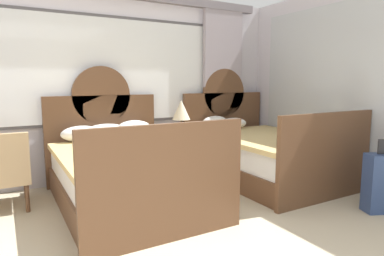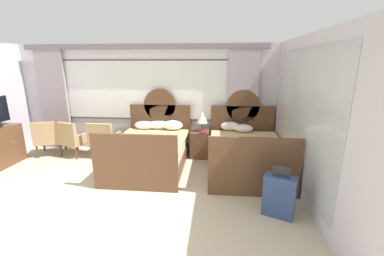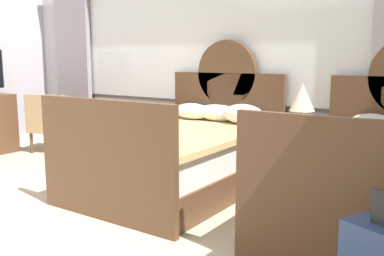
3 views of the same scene
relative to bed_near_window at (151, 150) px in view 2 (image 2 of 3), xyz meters
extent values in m
plane|color=#BCAD8E|center=(-0.39, -2.57, -0.38)|extent=(24.00, 24.00, 0.00)
cube|color=silver|center=(-0.39, 1.14, 0.97)|extent=(6.52, 0.07, 2.70)
cube|color=#575459|center=(-0.39, 1.10, 1.19)|extent=(4.49, 0.02, 1.52)
cube|color=white|center=(-0.39, 1.09, 1.19)|extent=(4.41, 0.02, 1.44)
cube|color=#998E99|center=(-2.82, 1.01, 0.92)|extent=(0.73, 0.08, 2.60)
cube|color=#998E99|center=(2.04, 1.01, 0.92)|extent=(0.73, 0.08, 2.60)
cube|color=slate|center=(-0.39, 1.01, 2.24)|extent=(5.99, 0.10, 0.12)
cube|color=silver|center=(2.90, -1.03, 0.97)|extent=(0.07, 4.28, 2.70)
cube|color=#B2B7BC|center=(2.86, -0.73, 0.97)|extent=(0.01, 3.00, 2.27)
cube|color=brown|center=(0.00, -0.06, -0.23)|extent=(1.46, 2.05, 0.30)
cube|color=white|center=(0.00, -0.06, 0.07)|extent=(1.40, 1.95, 0.29)
cube|color=tan|center=(0.00, -0.14, 0.24)|extent=(1.50, 1.85, 0.06)
cube|color=brown|center=(0.00, 1.00, 0.23)|extent=(1.54, 0.06, 1.22)
cylinder|color=brown|center=(0.00, 1.00, 0.85)|extent=(0.80, 0.06, 0.80)
cube|color=brown|center=(0.00, -1.11, 0.15)|extent=(1.54, 0.06, 1.06)
ellipsoid|color=white|center=(-0.34, 0.75, 0.37)|extent=(0.51, 0.28, 0.20)
ellipsoid|color=white|center=(-0.01, 0.80, 0.37)|extent=(0.58, 0.29, 0.20)
ellipsoid|color=white|center=(0.37, 0.74, 0.39)|extent=(0.49, 0.31, 0.23)
cube|color=brown|center=(2.06, -0.06, -0.23)|extent=(1.46, 2.05, 0.30)
cube|color=white|center=(2.06, -0.06, 0.07)|extent=(1.40, 1.95, 0.29)
cube|color=tan|center=(2.06, -0.14, 0.24)|extent=(1.50, 1.85, 0.06)
cube|color=brown|center=(2.06, 1.00, 0.23)|extent=(1.54, 0.06, 1.22)
cylinder|color=brown|center=(2.06, 1.00, 0.85)|extent=(0.80, 0.06, 0.80)
cube|color=brown|center=(2.06, -1.11, 0.15)|extent=(1.54, 0.06, 1.06)
ellipsoid|color=white|center=(1.76, 0.81, 0.38)|extent=(0.46, 0.27, 0.22)
ellipsoid|color=white|center=(2.06, 0.72, 0.36)|extent=(0.46, 0.33, 0.18)
cube|color=brown|center=(1.03, 0.68, -0.05)|extent=(0.44, 0.44, 0.65)
sphere|color=tan|center=(1.03, 0.45, 0.09)|extent=(0.02, 0.02, 0.02)
cylinder|color=brown|center=(1.08, 0.69, 0.28)|extent=(0.14, 0.14, 0.02)
cylinder|color=brown|center=(1.08, 0.69, 0.38)|extent=(0.03, 0.03, 0.19)
cone|color=beige|center=(1.08, 0.69, 0.62)|extent=(0.27, 0.27, 0.29)
cube|color=maroon|center=(1.12, 0.59, 0.28)|extent=(0.18, 0.26, 0.03)
sphere|color=tan|center=(-3.12, -0.18, 0.15)|extent=(0.03, 0.03, 0.03)
cube|color=tan|center=(-1.29, 0.53, -0.02)|extent=(0.63, 0.63, 0.10)
cube|color=tan|center=(-1.29, 0.26, 0.27)|extent=(0.61, 0.09, 0.47)
cube|color=tan|center=(-1.01, 0.52, 0.11)|extent=(0.07, 0.55, 0.16)
cube|color=tan|center=(-1.56, 0.54, 0.11)|extent=(0.07, 0.55, 0.16)
cylinder|color=brown|center=(-1.02, 0.78, -0.22)|extent=(0.04, 0.04, 0.31)
cylinder|color=brown|center=(-1.54, 0.79, -0.22)|extent=(0.04, 0.04, 0.31)
cylinder|color=brown|center=(-1.04, 0.27, -0.22)|extent=(0.04, 0.04, 0.31)
cylinder|color=brown|center=(-1.55, 0.28, -0.22)|extent=(0.04, 0.04, 0.31)
cube|color=tan|center=(-2.06, 0.53, -0.02)|extent=(0.76, 0.76, 0.10)
cube|color=tan|center=(-2.14, 0.28, 0.27)|extent=(0.61, 0.25, 0.47)
cube|color=tan|center=(-1.80, 0.45, 0.11)|extent=(0.22, 0.54, 0.16)
cube|color=tan|center=(-2.32, 0.61, 0.11)|extent=(0.22, 0.54, 0.16)
cylinder|color=brown|center=(-1.74, 0.70, -0.22)|extent=(0.04, 0.04, 0.31)
cylinder|color=brown|center=(-2.23, 0.85, -0.22)|extent=(0.04, 0.04, 0.31)
cylinder|color=brown|center=(-1.89, 0.21, -0.22)|extent=(0.04, 0.04, 0.31)
cylinder|color=brown|center=(-2.38, 0.36, -0.22)|extent=(0.04, 0.04, 0.31)
cube|color=tan|center=(-2.72, 0.53, -0.02)|extent=(0.78, 0.78, 0.10)
cube|color=tan|center=(-2.63, 0.28, 0.27)|extent=(0.60, 0.28, 0.47)
cube|color=tan|center=(-2.46, 0.62, 0.11)|extent=(0.24, 0.54, 0.16)
cube|color=tan|center=(-2.98, 0.44, 0.11)|extent=(0.24, 0.54, 0.16)
cylinder|color=brown|center=(-2.57, 0.86, -0.22)|extent=(0.04, 0.04, 0.31)
cylinder|color=brown|center=(-3.05, 0.68, -0.22)|extent=(0.04, 0.04, 0.31)
cylinder|color=brown|center=(-2.39, 0.38, -0.22)|extent=(0.04, 0.04, 0.31)
cylinder|color=brown|center=(-2.88, 0.20, -0.22)|extent=(0.04, 0.04, 0.31)
cube|color=navy|center=(2.36, -1.65, -0.05)|extent=(0.49, 0.36, 0.65)
cube|color=#232326|center=(2.36, -1.65, 0.35)|extent=(0.24, 0.12, 0.16)
cylinder|color=black|center=(2.20, -1.58, -0.35)|extent=(0.05, 0.04, 0.05)
cylinder|color=black|center=(2.53, -1.72, -0.35)|extent=(0.05, 0.04, 0.05)
camera|label=1|loc=(-1.21, -3.67, 1.04)|focal=31.35mm
camera|label=2|loc=(1.39, -5.03, 1.85)|focal=23.05mm
camera|label=3|loc=(2.62, -3.64, 1.02)|focal=39.98mm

